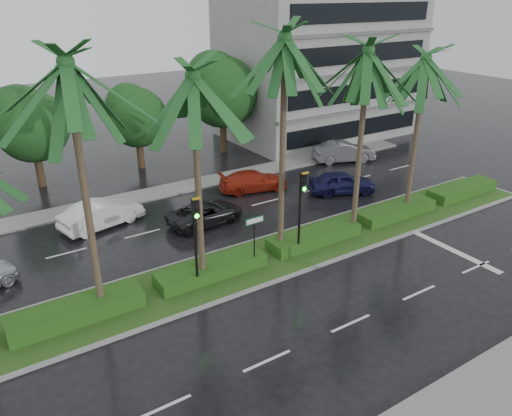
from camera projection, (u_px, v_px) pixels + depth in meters
ground at (278, 269)px, 23.55m from camera, size 120.00×120.00×0.00m
near_sidewalk at (465, 407)px, 15.69m from camera, size 40.00×2.40×0.12m
far_sidewalk at (172, 189)px, 32.74m from camera, size 40.00×2.00×0.12m
median at (266, 259)px, 24.28m from camera, size 36.00×4.00×0.15m
hedge at (266, 252)px, 24.13m from camera, size 35.20×1.40×0.60m
lane_markings at (333, 255)px, 24.73m from camera, size 34.00×13.06×0.01m
palm_row at (242, 83)px, 20.23m from camera, size 26.30×4.20×10.95m
signal_median_left at (196, 230)px, 20.58m from camera, size 0.34×0.42×4.36m
signal_median_right at (301, 202)px, 23.32m from camera, size 0.34×0.42×4.36m
street_sign at (254, 230)px, 22.56m from camera, size 0.95×0.09×2.60m
bg_trees at (172, 99)px, 36.59m from camera, size 32.91×5.52×7.98m
building at (319, 66)px, 43.42m from camera, size 16.00×10.00×12.00m
car_white at (102, 214)px, 27.48m from camera, size 2.62×4.87×1.52m
car_darkgrey at (206, 213)px, 27.90m from camera, size 2.38×4.56×1.23m
car_red at (254, 181)px, 32.54m from camera, size 2.80×4.81×1.31m
car_blue at (342, 182)px, 32.05m from camera, size 3.30×4.60×1.45m
car_grey at (344, 152)px, 37.96m from camera, size 3.16×4.93×1.53m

